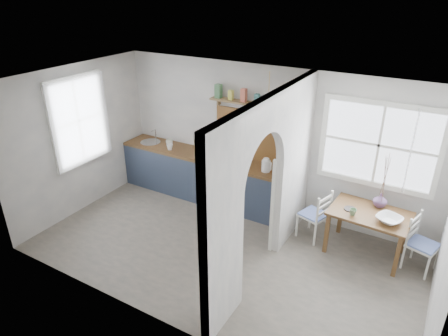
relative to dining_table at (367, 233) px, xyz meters
The scene contains 26 objects.
floor 2.23m from the dining_table, 150.56° to the right, with size 5.80×3.20×0.01m, color gray.
ceiling 3.14m from the dining_table, 150.56° to the right, with size 5.80×3.20×0.01m, color silver.
walls 2.39m from the dining_table, 150.56° to the right, with size 5.81×3.21×2.60m.
partition 1.93m from the dining_table, 139.88° to the right, with size 0.12×3.20×2.60m.
kitchen_window 5.07m from the dining_table, 167.28° to the right, with size 0.10×1.16×1.50m, color white, non-canonical shape.
nook_window 1.34m from the dining_table, 103.20° to the left, with size 1.76×0.10×1.30m, color white, non-canonical shape.
counter 3.05m from the dining_table, behind, with size 3.50×0.60×0.90m.
sink 4.38m from the dining_table, behind, with size 0.40×0.40×0.02m, color silver.
backsplash 2.39m from the dining_table, 166.83° to the left, with size 1.65×0.03×0.90m, color brown.
shelf 2.71m from the dining_table, 169.03° to the left, with size 1.75×0.20×0.21m.
pendant_lamp 2.33m from the dining_table, behind, with size 0.26×0.26×0.16m, color beige.
utensil_rail 1.71m from the dining_table, behind, with size 0.02×0.02×0.50m, color silver.
dining_table is the anchor object (origin of this frame).
chair_left 0.84m from the dining_table, behind, with size 0.39×0.39×0.86m, color white, non-canonical shape.
chair_right 0.78m from the dining_table, ahead, with size 0.39×0.39×0.85m, color white, non-canonical shape.
kettle 1.91m from the dining_table, behind, with size 0.20×0.16×0.24m, color white, non-canonical shape.
mug_a 3.81m from the dining_table, behind, with size 0.12×0.12×0.11m, color white.
mug_b 3.99m from the dining_table, behind, with size 0.13×0.13×0.10m, color silver.
knife_block 3.26m from the dining_table, behind, with size 0.09×0.13×0.21m, color black.
jar 3.04m from the dining_table, behind, with size 0.09×0.09×0.14m, color #978762.
towel_magenta 1.34m from the dining_table, behind, with size 0.02×0.03×0.56m, color #C52959.
towel_orange 1.34m from the dining_table, behind, with size 0.02×0.03×0.55m, color orange.
bowl 0.50m from the dining_table, 24.34° to the right, with size 0.34×0.34×0.08m, color white.
table_cup 0.50m from the dining_table, 137.80° to the right, with size 0.11×0.11×0.10m, color gray.
plate 0.47m from the dining_table, 168.54° to the right, with size 0.18×0.18×0.02m, color #2A2626.
vase 0.54m from the dining_table, 74.00° to the left, with size 0.21×0.21×0.22m, color #60426B.
Camera 1 is at (2.57, -4.39, 3.84)m, focal length 32.00 mm.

